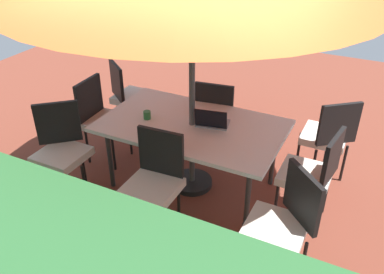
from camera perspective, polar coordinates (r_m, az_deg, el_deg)
name	(u,v)px	position (r m, az deg, el deg)	size (l,w,h in m)	color
ground_plane	(192,185)	(4.55, 0.00, -6.68)	(10.00, 10.00, 0.02)	brown
dining_table	(192,128)	(4.16, 0.00, 1.19)	(1.83, 1.10, 0.76)	white
chair_northeast	(61,147)	(4.35, -17.73, -1.34)	(0.59, 0.59, 0.98)	silver
chair_south	(217,113)	(4.79, 3.49, 3.30)	(0.48, 0.49, 0.98)	silver
chair_west	(313,172)	(3.95, 16.40, -4.66)	(0.49, 0.48, 0.98)	silver
chair_southwest	(328,134)	(4.60, 18.39, 0.38)	(0.58, 0.58, 0.98)	silver
chair_north	(155,179)	(3.71, -5.23, -5.84)	(0.46, 0.47, 0.98)	silver
chair_southeast	(129,94)	(5.32, -8.68, 5.92)	(0.58, 0.58, 0.98)	silver
chair_east	(102,116)	(4.83, -12.42, 2.81)	(0.47, 0.46, 0.98)	silver
chair_northwest	(283,221)	(3.35, 12.52, -11.37)	(0.59, 0.59, 0.98)	silver
laptop	(212,122)	(4.08, 2.81, 2.13)	(0.36, 0.31, 0.21)	gray
cup	(147,115)	(4.24, -6.26, 3.06)	(0.07, 0.07, 0.09)	#286B33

